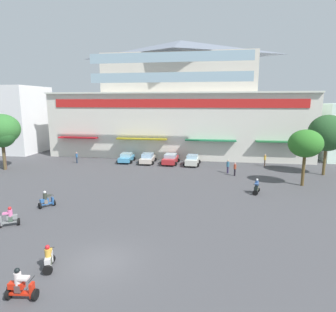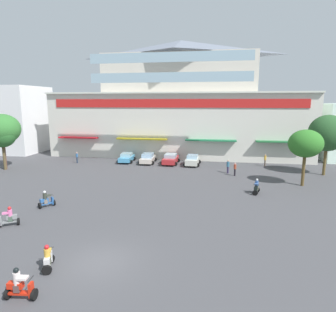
% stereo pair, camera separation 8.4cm
% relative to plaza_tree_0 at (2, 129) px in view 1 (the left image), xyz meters
% --- Properties ---
extents(ground_plane, '(128.00, 128.00, 0.00)m').
position_rel_plaza_tree_0_xyz_m(ground_plane, '(21.90, -7.28, -5.45)').
color(ground_plane, '#46464A').
extents(colonial_building, '(42.08, 19.46, 19.34)m').
position_rel_plaza_tree_0_xyz_m(colonial_building, '(21.90, 16.79, 2.80)').
color(colonial_building, silver).
rests_on(colonial_building, ground).
extents(flank_building_left, '(11.53, 9.71, 11.75)m').
position_rel_plaza_tree_0_xyz_m(flank_building_left, '(-8.91, 13.51, 0.43)').
color(flank_building_left, white).
rests_on(flank_building_left, ground).
extents(plaza_tree_0, '(4.63, 4.82, 7.47)m').
position_rel_plaza_tree_0_xyz_m(plaza_tree_0, '(0.00, 0.00, 0.00)').
color(plaza_tree_0, brown).
rests_on(plaza_tree_0, ground).
extents(plaza_tree_1, '(4.53, 3.97, 7.49)m').
position_rel_plaza_tree_0_xyz_m(plaza_tree_1, '(41.68, 3.50, -0.19)').
color(plaza_tree_1, brown).
rests_on(plaza_tree_1, ground).
extents(plaza_tree_2, '(3.69, 3.32, 6.60)m').
position_rel_plaza_tree_0_xyz_m(plaza_tree_2, '(0.23, -0.40, -0.65)').
color(plaza_tree_2, brown).
rests_on(plaza_tree_2, ground).
extents(plaza_tree_3, '(3.59, 3.13, 6.16)m').
position_rel_plaza_tree_0_xyz_m(plaza_tree_3, '(37.70, -1.96, -0.82)').
color(plaza_tree_3, brown).
rests_on(plaza_tree_3, ground).
extents(parked_car_0, '(2.50, 4.03, 1.39)m').
position_rel_plaza_tree_0_xyz_m(parked_car_0, '(14.90, 7.20, -4.74)').
color(parked_car_0, '#4595C3').
rests_on(parked_car_0, ground).
extents(parked_car_1, '(2.52, 4.32, 1.46)m').
position_rel_plaza_tree_0_xyz_m(parked_car_1, '(18.24, 7.03, -4.71)').
color(parked_car_1, beige).
rests_on(parked_car_1, ground).
extents(parked_car_2, '(2.49, 4.34, 1.48)m').
position_rel_plaza_tree_0_xyz_m(parked_car_2, '(21.71, 6.97, -4.69)').
color(parked_car_2, '#B4262A').
rests_on(parked_car_2, ground).
extents(parked_car_3, '(2.37, 3.90, 1.51)m').
position_rel_plaza_tree_0_xyz_m(parked_car_3, '(24.97, 6.52, -4.68)').
color(parked_car_3, beige).
rests_on(parked_car_3, ground).
extents(scooter_rider_0, '(1.00, 1.41, 1.47)m').
position_rel_plaza_tree_0_xyz_m(scooter_rider_0, '(19.38, -21.42, -4.84)').
color(scooter_rider_0, black).
rests_on(scooter_rider_0, ground).
extents(scooter_rider_1, '(1.25, 1.39, 1.49)m').
position_rel_plaza_tree_0_xyz_m(scooter_rider_1, '(13.85, -12.62, -4.84)').
color(scooter_rider_1, black).
rests_on(scooter_rider_1, ground).
extents(scooter_rider_2, '(1.46, 1.18, 1.50)m').
position_rel_plaza_tree_0_xyz_m(scooter_rider_2, '(13.37, -16.70, -4.83)').
color(scooter_rider_2, black).
rests_on(scooter_rider_2, ground).
extents(scooter_rider_3, '(0.88, 1.43, 1.53)m').
position_rel_plaza_tree_0_xyz_m(scooter_rider_3, '(32.36, -5.74, -4.81)').
color(scooter_rider_3, black).
rests_on(scooter_rider_3, ground).
extents(scooter_rider_4, '(1.44, 0.67, 1.58)m').
position_rel_plaza_tree_0_xyz_m(scooter_rider_4, '(19.50, -23.92, -4.80)').
color(scooter_rider_4, black).
rests_on(scooter_rider_4, ground).
extents(pedestrian_0, '(0.39, 0.39, 1.73)m').
position_rel_plaza_tree_0_xyz_m(pedestrian_0, '(35.21, 7.55, -4.44)').
color(pedestrian_0, brown).
rests_on(pedestrian_0, ground).
extents(pedestrian_1, '(0.41, 0.41, 1.64)m').
position_rel_plaza_tree_0_xyz_m(pedestrian_1, '(30.66, 1.27, -4.50)').
color(pedestrian_1, black).
rests_on(pedestrian_1, ground).
extents(pedestrian_2, '(0.42, 0.42, 1.67)m').
position_rel_plaza_tree_0_xyz_m(pedestrian_2, '(7.80, 5.26, -4.47)').
color(pedestrian_2, '#222F43').
rests_on(pedestrian_2, ground).
extents(pedestrian_3, '(0.45, 0.45, 1.74)m').
position_rel_plaza_tree_0_xyz_m(pedestrian_3, '(29.85, 2.49, -4.45)').
color(pedestrian_3, '#2F2745').
rests_on(pedestrian_3, ground).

